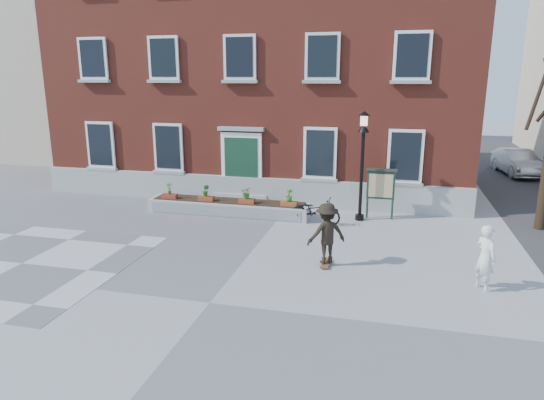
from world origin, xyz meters
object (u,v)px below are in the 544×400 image
(lamp_post, at_px, (363,151))
(bystander, at_px, (485,257))
(skateboarder, at_px, (327,233))
(notice_board, at_px, (381,185))
(bicycle, at_px, (315,211))
(parked_car, at_px, (517,162))

(lamp_post, bearing_deg, bystander, -57.30)
(lamp_post, bearing_deg, skateboarder, -97.41)
(lamp_post, xyz_separation_m, notice_board, (0.69, 0.35, -1.28))
(bicycle, xyz_separation_m, bystander, (4.87, -4.36, 0.35))
(skateboarder, bearing_deg, lamp_post, 82.59)
(bicycle, height_order, lamp_post, lamp_post)
(bystander, distance_m, lamp_post, 6.46)
(lamp_post, bearing_deg, notice_board, 26.73)
(lamp_post, relative_size, skateboarder, 2.21)
(bicycle, xyz_separation_m, notice_board, (2.20, 1.23, 0.79))
(lamp_post, relative_size, notice_board, 2.10)
(notice_board, relative_size, skateboarder, 1.05)
(bicycle, distance_m, parked_car, 14.42)
(lamp_post, height_order, notice_board, lamp_post)
(parked_car, relative_size, bystander, 2.46)
(bicycle, relative_size, lamp_post, 0.46)
(notice_board, xyz_separation_m, skateboarder, (-1.29, -4.97, -0.34))
(bystander, xyz_separation_m, lamp_post, (-3.36, 5.24, 1.71))
(bicycle, distance_m, lamp_post, 2.70)
(bicycle, relative_size, parked_car, 0.45)
(notice_board, bearing_deg, bicycle, -150.79)
(bystander, relative_size, lamp_post, 0.42)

